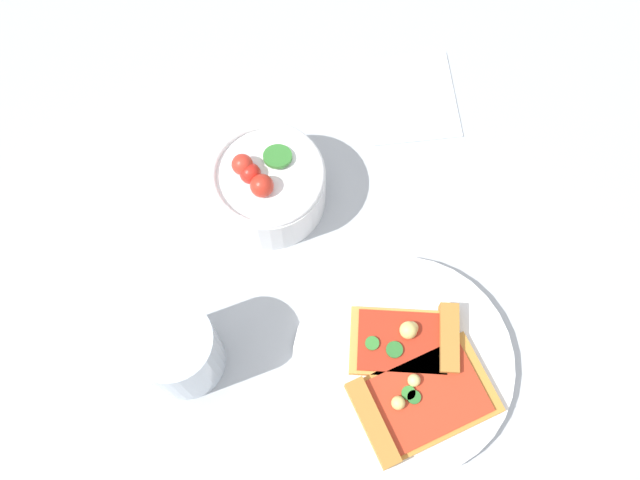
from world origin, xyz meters
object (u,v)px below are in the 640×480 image
Objects in this scene: salad_bowl at (268,185)px; paper_napkin at (410,98)px; plate at (404,363)px; pizza_slice_far at (415,340)px; pizza_slice_near at (414,403)px; soda_glass at (179,351)px.

paper_napkin is at bearing -55.70° from salad_bowl.
plate is 0.03m from pizza_slice_far.
pizza_slice_far is at bearing -7.96° from pizza_slice_near.
paper_napkin is (0.31, -0.28, -0.05)m from soda_glass.
pizza_slice_near is 0.37m from paper_napkin.
soda_glass is 0.41m from paper_napkin.
soda_glass is (0.06, 0.24, 0.03)m from pizza_slice_near.
paper_napkin is (0.12, -0.18, -0.04)m from salad_bowl.
salad_bowl reaches higher than pizza_slice_near.
soda_glass reaches higher than plate.
plate is 1.45× the size of pizza_slice_near.
plate is at bearing -146.62° from salad_bowl.
salad_bowl is at bearing 124.30° from paper_napkin.
salad_bowl is 0.22m from paper_napkin.
paper_napkin is at bearing -5.76° from pizza_slice_far.
salad_bowl reaches higher than pizza_slice_far.
pizza_slice_far is 1.14× the size of soda_glass.
salad_bowl is (0.25, 0.14, 0.02)m from pizza_slice_near.
pizza_slice_near is at bearing -150.99° from salad_bowl.
pizza_slice_far is 1.00× the size of paper_napkin.
pizza_slice_near is 0.07m from pizza_slice_far.
plate is 0.25m from salad_bowl.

